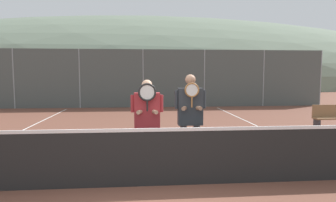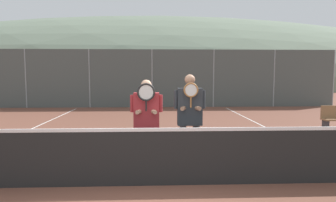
{
  "view_description": "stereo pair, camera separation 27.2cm",
  "coord_description": "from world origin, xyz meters",
  "px_view_note": "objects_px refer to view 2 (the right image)",
  "views": [
    {
      "loc": [
        -0.08,
        -4.85,
        1.88
      ],
      "look_at": [
        0.44,
        1.03,
        1.33
      ],
      "focal_mm": 32.0,
      "sensor_mm": 36.0,
      "label": 1
    },
    {
      "loc": [
        0.19,
        -4.87,
        1.88
      ],
      "look_at": [
        0.44,
        1.03,
        1.33
      ],
      "focal_mm": 32.0,
      "sensor_mm": 36.0,
      "label": 2
    }
  ],
  "objects_px": {
    "player_center_left": "(190,115)",
    "car_left_of_center": "(124,89)",
    "car_far_left": "(48,88)",
    "player_leftmost": "(147,117)",
    "car_center": "(202,87)"
  },
  "relations": [
    {
      "from": "player_leftmost",
      "to": "car_left_of_center",
      "type": "distance_m",
      "value": 13.89
    },
    {
      "from": "car_center",
      "to": "player_center_left",
      "type": "bearing_deg",
      "value": -99.89
    },
    {
      "from": "player_leftmost",
      "to": "car_left_of_center",
      "type": "relative_size",
      "value": 0.41
    },
    {
      "from": "car_far_left",
      "to": "car_center",
      "type": "height_order",
      "value": "car_center"
    },
    {
      "from": "car_left_of_center",
      "to": "car_center",
      "type": "height_order",
      "value": "car_center"
    },
    {
      "from": "player_center_left",
      "to": "player_leftmost",
      "type": "bearing_deg",
      "value": 178.23
    },
    {
      "from": "car_left_of_center",
      "to": "car_far_left",
      "type": "bearing_deg",
      "value": 175.27
    },
    {
      "from": "player_center_left",
      "to": "car_far_left",
      "type": "height_order",
      "value": "player_center_left"
    },
    {
      "from": "player_center_left",
      "to": "car_left_of_center",
      "type": "relative_size",
      "value": 0.43
    },
    {
      "from": "car_far_left",
      "to": "player_leftmost",
      "type": "bearing_deg",
      "value": -64.3
    },
    {
      "from": "player_leftmost",
      "to": "car_left_of_center",
      "type": "xyz_separation_m",
      "value": [
        -1.85,
        13.76,
        -0.19
      ]
    },
    {
      "from": "player_leftmost",
      "to": "car_center",
      "type": "distance_m",
      "value": 14.17
    },
    {
      "from": "player_center_left",
      "to": "car_left_of_center",
      "type": "xyz_separation_m",
      "value": [
        -2.67,
        13.79,
        -0.23
      ]
    },
    {
      "from": "car_left_of_center",
      "to": "player_leftmost",
      "type": "bearing_deg",
      "value": -82.34
    },
    {
      "from": "player_leftmost",
      "to": "car_left_of_center",
      "type": "bearing_deg",
      "value": 97.66
    }
  ]
}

